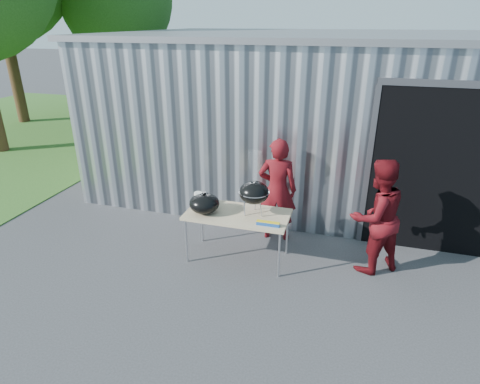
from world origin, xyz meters
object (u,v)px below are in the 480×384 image
(kettle_grill, at_px, (254,187))
(person_cook, at_px, (277,190))
(folding_table, at_px, (238,216))
(person_bystander, at_px, (376,217))

(kettle_grill, distance_m, person_cook, 0.83)
(folding_table, xyz_separation_m, kettle_grill, (0.23, 0.05, 0.46))
(folding_table, bearing_deg, person_cook, 61.70)
(folding_table, distance_m, person_cook, 0.91)
(person_cook, bearing_deg, folding_table, 56.55)
(folding_table, xyz_separation_m, person_bystander, (1.92, 0.27, 0.13))
(folding_table, height_order, person_bystander, person_bystander)
(kettle_grill, height_order, person_cook, person_cook)
(person_cook, bearing_deg, person_bystander, 155.56)
(kettle_grill, distance_m, person_bystander, 1.74)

